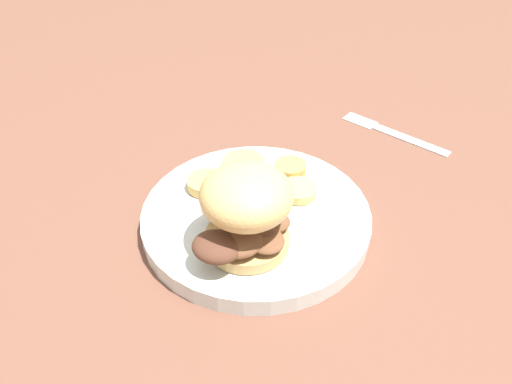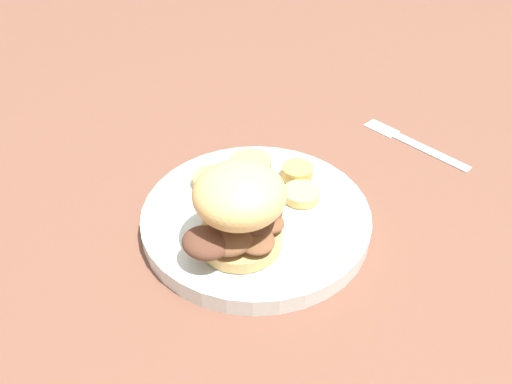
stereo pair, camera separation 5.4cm
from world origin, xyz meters
The scene contains 8 objects.
ground_plane centered at (0.00, 0.00, 0.00)m, with size 4.00×4.00×0.00m, color brown.
dinner_plate centered at (0.00, 0.00, 0.01)m, with size 0.26×0.26×0.02m.
sandwich centered at (0.05, 0.03, 0.07)m, with size 0.12×0.11×0.09m.
potato_round_0 centered at (-0.05, 0.02, 0.03)m, with size 0.04×0.04×0.01m, color #DBB766.
potato_round_1 centered at (-0.08, -0.01, 0.03)m, with size 0.04×0.04×0.01m, color tan.
potato_round_2 centered at (0.01, -0.07, 0.03)m, with size 0.04×0.04×0.01m, color tan.
potato_round_3 centered at (-0.04, -0.06, 0.03)m, with size 0.05×0.05×0.02m, color tan.
fork centered at (-0.27, 0.03, 0.00)m, with size 0.02×0.16×0.00m.
Camera 2 is at (0.29, 0.30, 0.39)m, focal length 35.00 mm.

